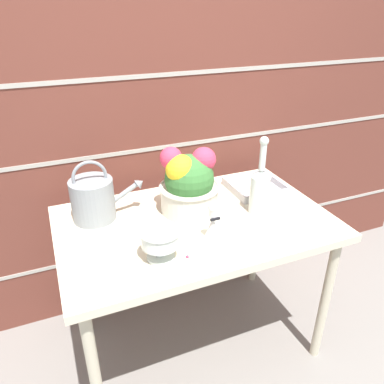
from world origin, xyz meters
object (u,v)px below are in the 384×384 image
at_px(flower_planter, 189,183).
at_px(wire_tray, 255,188).
at_px(watering_can, 94,199).
at_px(figurine_vase, 213,225).
at_px(crystal_pedestal_bowl, 160,240).
at_px(glass_decanter, 260,188).

bearing_deg(flower_planter, wire_tray, 9.35).
distance_m(watering_can, figurine_vase, 0.53).
relative_size(flower_planter, figurine_vase, 1.78).
xyz_separation_m(watering_can, crystal_pedestal_bowl, (0.17, -0.38, -0.02)).
bearing_deg(glass_decanter, flower_planter, 154.81).
distance_m(figurine_vase, wire_tray, 0.51).
bearing_deg(glass_decanter, watering_can, 162.12).
relative_size(watering_can, crystal_pedestal_bowl, 2.21).
distance_m(watering_can, flower_planter, 0.42).
distance_m(crystal_pedestal_bowl, glass_decanter, 0.54).
height_order(figurine_vase, wire_tray, figurine_vase).
bearing_deg(crystal_pedestal_bowl, flower_planter, 51.70).
xyz_separation_m(watering_can, flower_planter, (0.40, -0.09, 0.04)).
height_order(crystal_pedestal_bowl, wire_tray, crystal_pedestal_bowl).
xyz_separation_m(watering_can, figurine_vase, (0.40, -0.35, -0.03)).
bearing_deg(wire_tray, crystal_pedestal_bowl, -150.04).
bearing_deg(crystal_pedestal_bowl, wire_tray, 29.96).
distance_m(crystal_pedestal_bowl, wire_tray, 0.71).
xyz_separation_m(watering_can, glass_decanter, (0.69, -0.22, 0.02)).
relative_size(watering_can, wire_tray, 1.31).
bearing_deg(crystal_pedestal_bowl, watering_can, 114.75).
distance_m(flower_planter, figurine_vase, 0.27).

